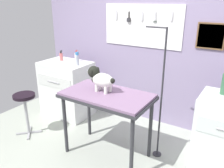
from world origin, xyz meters
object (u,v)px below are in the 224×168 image
Objects in this scene: grooming_table at (107,100)px; grooming_arm at (160,101)px; spray_bottle_tall at (77,60)px; dog at (100,79)px; counter_left at (67,88)px; stool at (25,103)px.

grooming_table is 0.63m from grooming_arm.
spray_bottle_tall is (-0.91, 0.56, 0.25)m from grooming_table.
grooming_table is at bearing -149.20° from grooming_arm.
dog is at bearing -33.34° from spray_bottle_tall.
grooming_table is 1.37m from counter_left.
dog is 1.26m from stool.
counter_left is 4.38× the size of spray_bottle_tall.
grooming_arm is 7.68× the size of spray_bottle_tall.
counter_left reaches higher than stool.
grooming_table is 0.66× the size of grooming_arm.
dog is 0.44× the size of counter_left.
stool is (-1.78, -0.55, -0.25)m from grooming_arm.
spray_bottle_tall is (-1.45, 0.23, 0.25)m from grooming_arm.
counter_left is 0.82m from stool.
grooming_arm is at bearing -8.68° from counter_left.
stool is (-0.04, -0.82, 0.04)m from counter_left.
dog reaches higher than spray_bottle_tall.
dog reaches higher than counter_left.
grooming_arm reaches higher than grooming_table.
dog is at bearing 165.54° from grooming_table.
counter_left is at bearing 152.80° from dog.
counter_left is at bearing 87.14° from stool.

